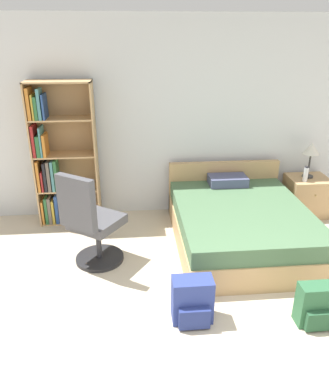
{
  "coord_description": "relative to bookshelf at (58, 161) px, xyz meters",
  "views": [
    {
      "loc": [
        -0.86,
        -1.68,
        2.35
      ],
      "look_at": [
        -0.53,
        1.98,
        0.79
      ],
      "focal_mm": 35.0,
      "sensor_mm": 36.0,
      "label": 1
    }
  ],
  "objects": [
    {
      "name": "backpack_green",
      "position": [
        2.48,
        -2.21,
        -0.67
      ],
      "size": [
        0.29,
        0.22,
        0.39
      ],
      "color": "#2D603D",
      "rests_on": "ground_plane"
    },
    {
      "name": "nightstand",
      "position": [
        3.36,
        -0.09,
        -0.59
      ],
      "size": [
        0.54,
        0.5,
        0.53
      ],
      "color": "tan",
      "rests_on": "ground_plane"
    },
    {
      "name": "water_bottle",
      "position": [
        3.24,
        -0.2,
        -0.22
      ],
      "size": [
        0.06,
        0.06,
        0.21
      ],
      "color": "silver",
      "rests_on": "nightstand"
    },
    {
      "name": "backpack_blue",
      "position": [
        1.43,
        -2.07,
        -0.65
      ],
      "size": [
        0.36,
        0.26,
        0.42
      ],
      "color": "navy",
      "rests_on": "ground_plane"
    },
    {
      "name": "bookshelf",
      "position": [
        0.0,
        0.0,
        0.0
      ],
      "size": [
        0.79,
        0.33,
        1.85
      ],
      "color": "tan",
      "rests_on": "ground_plane"
    },
    {
      "name": "table_lamp",
      "position": [
        3.35,
        -0.05,
        0.06
      ],
      "size": [
        0.22,
        0.22,
        0.48
      ],
      "color": "#333333",
      "rests_on": "nightstand"
    },
    {
      "name": "office_chair",
      "position": [
        0.49,
        -1.11,
        -0.36
      ],
      "size": [
        0.7,
        0.72,
        1.09
      ],
      "color": "#232326",
      "rests_on": "ground_plane"
    },
    {
      "name": "wall_back",
      "position": [
        1.81,
        0.24,
        0.45
      ],
      "size": [
        9.0,
        0.06,
        2.6
      ],
      "color": "silver",
      "rests_on": "ground_plane"
    },
    {
      "name": "bed",
      "position": [
        2.21,
        -0.77,
        -0.6
      ],
      "size": [
        1.52,
        1.91,
        0.74
      ],
      "color": "tan",
      "rests_on": "ground_plane"
    }
  ]
}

